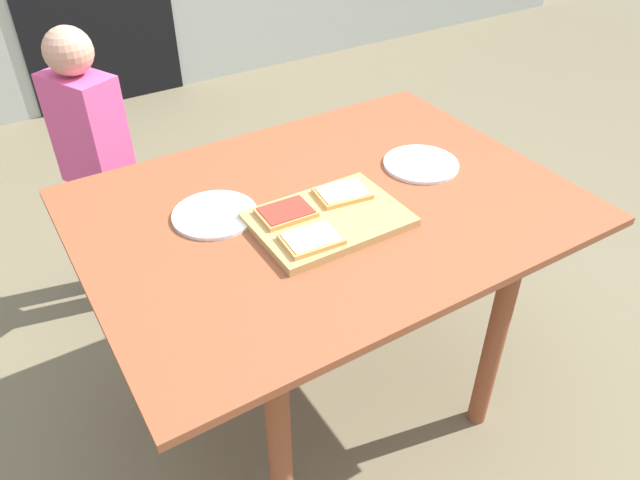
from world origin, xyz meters
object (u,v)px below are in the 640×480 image
Objects in this scene: pizza_slice_near_left at (311,239)px; child_left at (96,159)px; pizza_slice_far_left at (286,212)px; plate_white_left at (215,214)px; pizza_slice_far_right at (343,193)px; dining_table at (327,237)px; cutting_board at (329,219)px; plate_white_right at (421,164)px.

child_left is (-0.27, 1.00, -0.19)m from pizza_slice_near_left.
pizza_slice_far_left is 0.18m from plate_white_left.
plate_white_left is at bearing 159.34° from pizza_slice_far_right.
dining_table is 0.31m from plate_white_left.
cutting_board is at bearing -37.62° from plate_white_left.
child_left is at bearing 111.01° from cutting_board.
plate_white_left is at bearing -80.30° from child_left.
dining_table is at bearing 7.47° from pizza_slice_far_left.
dining_table is at bearing 46.90° from pizza_slice_near_left.
child_left reaches higher than cutting_board.
child_left reaches higher than pizza_slice_far_left.
pizza_slice_far_right is 0.14× the size of child_left.
pizza_slice_near_left is 0.65× the size of plate_white_right.
pizza_slice_far_left is 0.17m from pizza_slice_far_right.
dining_table is at bearing 155.36° from pizza_slice_far_right.
dining_table is 8.94× the size of pizza_slice_near_left.
plate_white_left is (-0.31, 0.12, -0.02)m from pizza_slice_far_right.
cutting_board is 1.73× the size of plate_white_left.
dining_table is at bearing 60.04° from cutting_board.
pizza_slice_far_left is 0.64× the size of plate_white_right.
plate_white_left is (-0.14, 0.12, -0.02)m from pizza_slice_far_left.
pizza_slice_far_right is at bearing 0.17° from pizza_slice_far_left.
pizza_slice_far_left is at bearing -172.53° from dining_table.
plate_white_left is at bearing 142.38° from cutting_board.
dining_table is 5.84× the size of plate_white_right.
cutting_board is at bearing -34.24° from pizza_slice_far_left.
pizza_slice_near_left is 0.13m from pizza_slice_far_left.
pizza_slice_near_left is at bearing -143.35° from cutting_board.
dining_table is 0.15m from cutting_board.
pizza_slice_far_right is 0.33m from plate_white_left.
child_left reaches higher than pizza_slice_far_right.
pizza_slice_near_left is 1.05m from child_left.
cutting_board is at bearing -165.13° from plate_white_right.
dining_table is 5.84× the size of plate_white_left.
plate_white_left is 0.21× the size of child_left.
cutting_board is 0.10m from pizza_slice_far_right.
plate_white_left is at bearing 172.80° from plate_white_right.
pizza_slice_far_right is at bearing 36.63° from pizza_slice_near_left.
pizza_slice_far_right reaches higher than plate_white_left.
plate_white_left is (-0.14, 0.24, -0.02)m from pizza_slice_near_left.
plate_white_right is (0.46, 0.17, -0.02)m from pizza_slice_near_left.
cutting_board is 0.39m from plate_white_right.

